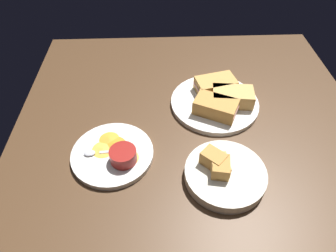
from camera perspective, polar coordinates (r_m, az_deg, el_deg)
The scene contains 12 objects.
ground_plane at distance 93.65cm, azimuth 4.41°, elevation -0.73°, with size 110.00×110.00×3.00cm, color #4C331E.
plate_sandwich_main at distance 100.28cm, azimuth 8.90°, elevation 4.39°, with size 28.92×28.92×1.60cm, color white.
sandwich_half_near at distance 94.06cm, azimuth 9.13°, elevation 3.65°, with size 15.02×12.57×4.80cm.
sandwich_half_far at distance 98.81cm, azimuth 12.29°, elevation 5.52°, with size 13.94×8.96×4.80cm.
sandwich_half_extra at distance 102.51cm, azimuth 9.08°, elevation 7.75°, with size 14.55×10.49×4.80cm.
ramekin_dark_sauce at distance 103.43cm, azimuth 9.63°, elevation 7.94°, with size 7.33×7.33×4.16cm.
spoon_by_dark_ramekin at distance 100.13cm, azimuth 8.99°, elevation 5.18°, with size 4.51×9.82×0.80cm.
plate_chips_companion at distance 85.47cm, azimuth -10.58°, elevation -5.29°, with size 23.04×23.04×1.60cm, color white.
ramekin_light_gravy at distance 81.01cm, azimuth -8.60°, elevation -5.56°, with size 7.32×7.32×3.79cm.
spoon_by_gravy_ramekin at distance 85.29cm, azimuth -13.96°, elevation -5.01°, with size 9.93×2.41×0.80cm.
plantain_chip_scatter at distance 84.96cm, azimuth -9.96°, elevation -4.41°, with size 14.00×14.10×0.60cm.
bread_basket_rear at distance 79.91cm, azimuth 10.64°, elevation -8.76°, with size 21.40×21.40×7.08cm.
Camera 1 is at (9.86, 63.88, 66.26)cm, focal length 31.78 mm.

